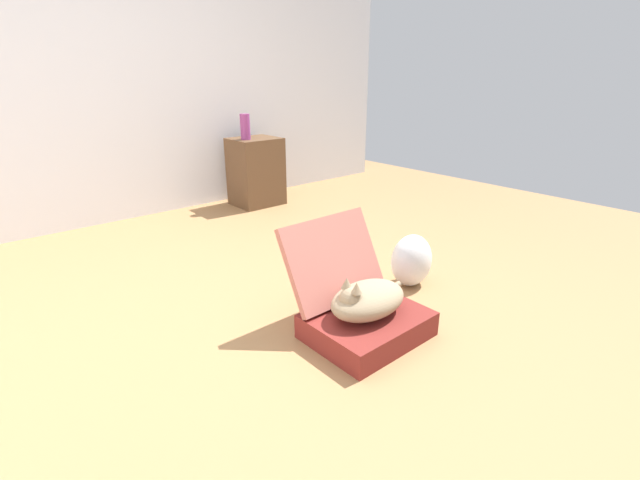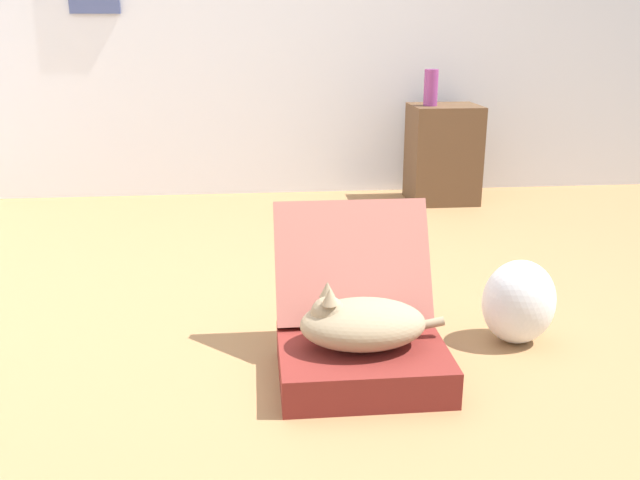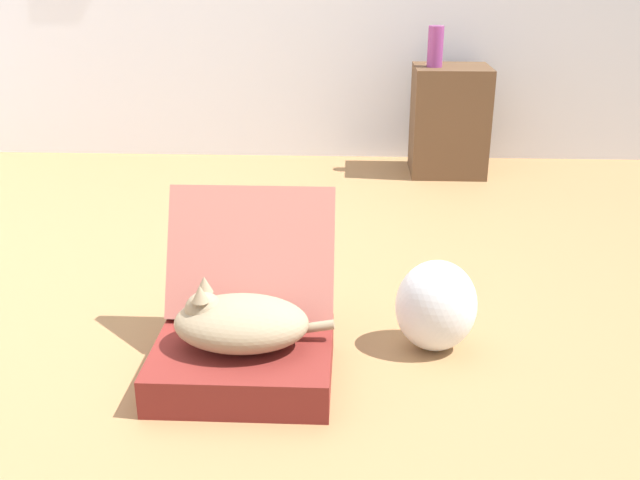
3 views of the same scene
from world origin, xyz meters
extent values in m
plane|color=#9E7247|center=(0.00, 0.00, 0.00)|extent=(7.68, 7.68, 0.00)
cube|color=silver|center=(0.00, 2.26, 1.30)|extent=(6.40, 0.12, 2.60)
cube|color=maroon|center=(0.34, -0.56, 0.06)|extent=(0.57, 0.46, 0.13)
cube|color=#B26356|center=(0.34, -0.31, 0.34)|extent=(0.57, 0.24, 0.42)
ellipsoid|color=#998466|center=(0.34, -0.56, 0.21)|extent=(0.42, 0.28, 0.16)
sphere|color=#998466|center=(0.23, -0.56, 0.25)|extent=(0.12, 0.12, 0.12)
cone|color=#998466|center=(0.23, -0.59, 0.32)|extent=(0.05, 0.05, 0.05)
cone|color=#998466|center=(0.23, -0.53, 0.32)|extent=(0.05, 0.05, 0.05)
cylinder|color=#998466|center=(0.54, -0.52, 0.17)|extent=(0.20, 0.03, 0.07)
ellipsoid|color=silver|center=(0.98, -0.33, 0.16)|extent=(0.28, 0.23, 0.33)
cube|color=brown|center=(1.27, 1.85, 0.33)|extent=(0.45, 0.40, 0.66)
cylinder|color=#8C387A|center=(1.16, 1.82, 0.77)|extent=(0.09, 0.09, 0.23)
camera|label=1|loc=(-1.11, -1.88, 1.25)|focal=25.12mm
camera|label=2|loc=(0.00, -2.61, 1.16)|focal=38.02mm
camera|label=3|loc=(0.68, -2.53, 1.29)|focal=40.26mm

